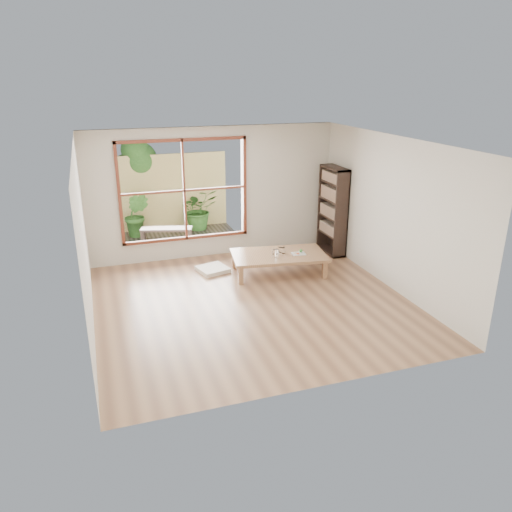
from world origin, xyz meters
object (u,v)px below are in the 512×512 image
(bookshelf, at_px, (333,211))
(food_tray, at_px, (299,253))
(garden_bench, at_px, (166,230))
(low_table, at_px, (279,256))

(bookshelf, distance_m, food_tray, 1.49)
(bookshelf, height_order, food_tray, bookshelf)
(food_tray, bearing_deg, garden_bench, 138.27)
(garden_bench, bearing_deg, low_table, -37.40)
(low_table, distance_m, food_tray, 0.38)
(bookshelf, xyz_separation_m, garden_bench, (-3.19, 1.60, -0.58))
(garden_bench, bearing_deg, bookshelf, -10.36)
(low_table, xyz_separation_m, bookshelf, (1.47, 0.75, 0.57))
(low_table, bearing_deg, garden_bench, 134.73)
(garden_bench, bearing_deg, food_tray, -33.50)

